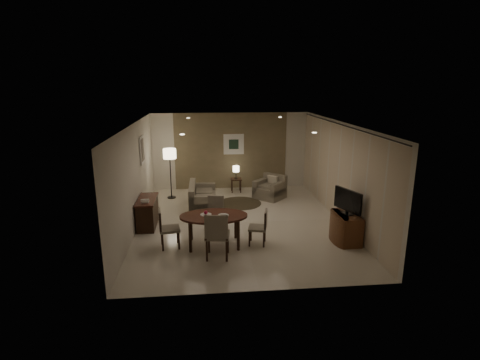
{
  "coord_description": "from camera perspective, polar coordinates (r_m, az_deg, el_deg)",
  "views": [
    {
      "loc": [
        -0.97,
        -9.58,
        3.74
      ],
      "look_at": [
        0.0,
        0.2,
        1.15
      ],
      "focal_mm": 28.0,
      "sensor_mm": 36.0,
      "label": 1
    }
  ],
  "objects": [
    {
      "name": "chair_right",
      "position": [
        8.88,
        2.66,
        -7.22
      ],
      "size": [
        0.49,
        0.49,
        0.84
      ],
      "primitive_type": null,
      "rotation": [
        0.0,
        0.0,
        -1.81
      ],
      "color": "gray",
      "rests_on": "floor"
    },
    {
      "name": "art_back_frame",
      "position": [
        13.26,
        -0.97,
        5.47
      ],
      "size": [
        0.72,
        0.03,
        0.72
      ],
      "primitive_type": "cube",
      "color": "silver",
      "rests_on": "wall_back"
    },
    {
      "name": "telephone",
      "position": [
        9.85,
        -14.29,
        -3.07
      ],
      "size": [
        0.2,
        0.14,
        0.09
      ],
      "primitive_type": null,
      "color": "white",
      "rests_on": "console_desk"
    },
    {
      "name": "taupe_accent",
      "position": [
        13.32,
        -1.4,
        4.42
      ],
      "size": [
        3.96,
        0.03,
        2.7
      ],
      "primitive_type": "cube",
      "color": "#7B6A4C",
      "rests_on": "wall_back"
    },
    {
      "name": "downlight_nr",
      "position": [
        8.2,
        11.27,
        7.09
      ],
      "size": [
        0.1,
        0.1,
        0.01
      ],
      "primitive_type": "cylinder",
      "color": "white",
      "rests_on": "ceiling"
    },
    {
      "name": "chair_near",
      "position": [
        8.21,
        -3.47,
        -8.29
      ],
      "size": [
        0.57,
        0.57,
        1.06
      ],
      "primitive_type": null,
      "rotation": [
        0.0,
        0.0,
        3.02
      ],
      "color": "gray",
      "rests_on": "floor"
    },
    {
      "name": "chair_left",
      "position": [
        8.85,
        -10.65,
        -7.27
      ],
      "size": [
        0.51,
        0.51,
        0.92
      ],
      "primitive_type": null,
      "rotation": [
        0.0,
        0.0,
        1.72
      ],
      "color": "gray",
      "rests_on": "floor"
    },
    {
      "name": "downlight_fl",
      "position": [
        11.44,
        -7.9,
        9.33
      ],
      "size": [
        0.1,
        0.1,
        0.01
      ],
      "primitive_type": "cylinder",
      "color": "white",
      "rests_on": "ceiling"
    },
    {
      "name": "curtain_wall",
      "position": [
        10.54,
        14.77,
        0.99
      ],
      "size": [
        0.08,
        6.7,
        2.58
      ],
      "primitive_type": null,
      "color": "beige",
      "rests_on": "wall_right"
    },
    {
      "name": "flat_tv",
      "position": [
        9.16,
        16.09,
        -3.11
      ],
      "size": [
        0.36,
        0.85,
        0.6
      ],
      "primitive_type": null,
      "rotation": [
        0.0,
        0.0,
        0.35
      ],
      "color": "black",
      "rests_on": "tv_cabinet"
    },
    {
      "name": "console_desk",
      "position": [
        10.27,
        -13.9,
        -4.82
      ],
      "size": [
        0.48,
        1.2,
        0.75
      ],
      "primitive_type": null,
      "color": "#492417",
      "rests_on": "floor"
    },
    {
      "name": "curtain_rod",
      "position": [
        10.31,
        15.25,
        8.12
      ],
      "size": [
        0.03,
        6.8,
        0.03
      ],
      "primitive_type": "cylinder",
      "rotation": [
        1.57,
        0.0,
        0.0
      ],
      "color": "black",
      "rests_on": "wall_right"
    },
    {
      "name": "table_lamp",
      "position": [
        12.94,
        -0.61,
        1.28
      ],
      "size": [
        0.22,
        0.22,
        0.5
      ],
      "primitive_type": null,
      "color": "#FFEAC1",
      "rests_on": "side_table"
    },
    {
      "name": "tv_cabinet",
      "position": [
        9.39,
        15.92,
        -7.0
      ],
      "size": [
        0.48,
        0.9,
        0.7
      ],
      "primitive_type": null,
      "color": "brown",
      "rests_on": "floor"
    },
    {
      "name": "plate_b",
      "position": [
        8.69,
        -2.57,
        -5.41
      ],
      "size": [
        0.26,
        0.26,
        0.02
      ],
      "primitive_type": "cylinder",
      "color": "white",
      "rests_on": "dining_table"
    },
    {
      "name": "armchair",
      "position": [
        12.34,
        4.55,
        -1.09
      ],
      "size": [
        1.17,
        1.17,
        0.76
      ],
      "primitive_type": null,
      "rotation": [
        0.0,
        0.0,
        -0.76
      ],
      "color": "gray",
      "rests_on": "floor"
    },
    {
      "name": "room_shell",
      "position": [
        10.31,
        -0.11,
        1.36
      ],
      "size": [
        5.5,
        7.0,
        2.7
      ],
      "color": "beige",
      "rests_on": "ground"
    },
    {
      "name": "plate_a",
      "position": [
        8.77,
        -5.23,
        -5.25
      ],
      "size": [
        0.26,
        0.26,
        0.02
      ],
      "primitive_type": "cylinder",
      "color": "white",
      "rests_on": "dining_table"
    },
    {
      "name": "floor_lamp",
      "position": [
        12.44,
        -10.54,
        0.96
      ],
      "size": [
        0.42,
        0.42,
        1.65
      ],
      "primitive_type": null,
      "color": "#FFE5B7",
      "rests_on": "floor"
    },
    {
      "name": "chair_far",
      "position": [
        9.61,
        -3.79,
        -5.32
      ],
      "size": [
        0.49,
        0.49,
        0.89
      ],
      "primitive_type": null,
      "rotation": [
        0.0,
        0.0,
        -0.14
      ],
      "color": "gray",
      "rests_on": "floor"
    },
    {
      "name": "sofa",
      "position": [
        11.43,
        -5.69,
        -2.43
      ],
      "size": [
        1.6,
        0.81,
        0.75
      ],
      "primitive_type": null,
      "rotation": [
        0.0,
        0.0,
        1.56
      ],
      "color": "gray",
      "rests_on": "floor"
    },
    {
      "name": "downlight_fr",
      "position": [
        11.68,
        6.15,
        9.49
      ],
      "size": [
        0.1,
        0.1,
        0.01
      ],
      "primitive_type": "cylinder",
      "color": "white",
      "rests_on": "ceiling"
    },
    {
      "name": "art_back_canvas",
      "position": [
        13.25,
        -0.97,
        5.46
      ],
      "size": [
        0.34,
        0.01,
        0.34
      ],
      "primitive_type": "cube",
      "color": "#1A2F21",
      "rests_on": "wall_back"
    },
    {
      "name": "side_table",
      "position": [
        13.06,
        -0.61,
        -0.8
      ],
      "size": [
        0.37,
        0.37,
        0.47
      ],
      "primitive_type": null,
      "color": "black",
      "rests_on": "floor"
    },
    {
      "name": "dining_table",
      "position": [
        8.86,
        -3.99,
        -7.63
      ],
      "size": [
        1.58,
        0.99,
        0.74
      ],
      "primitive_type": null,
      "color": "#492417",
      "rests_on": "floor"
    },
    {
      "name": "downlight_nl",
      "position": [
        7.87,
        -8.8,
        6.88
      ],
      "size": [
        0.1,
        0.1,
        0.01
      ],
      "primitive_type": "cylinder",
      "color": "white",
      "rests_on": "ceiling"
    },
    {
      "name": "napkin",
      "position": [
        8.68,
        -2.57,
        -5.26
      ],
      "size": [
        0.12,
        0.08,
        0.03
      ],
      "primitive_type": "cube",
      "color": "white",
      "rests_on": "plate_b"
    },
    {
      "name": "round_rug",
      "position": [
        11.89,
        -0.05,
        -3.54
      ],
      "size": [
        1.36,
        1.36,
        0.01
      ],
      "primitive_type": "cylinder",
      "color": "#463A27",
      "rests_on": "floor"
    },
    {
      "name": "art_left_canvas",
      "position": [
        11.08,
        -14.63,
        4.46
      ],
      "size": [
        0.01,
        0.46,
        0.64
      ],
      "primitive_type": "cube",
      "color": "gray",
      "rests_on": "wall_left"
    },
    {
      "name": "fruit_apple",
      "position": [
        8.75,
        -5.24,
        -4.93
      ],
      "size": [
        0.09,
        0.09,
        0.09
      ],
      "primitive_type": "sphere",
      "color": "#A61334",
      "rests_on": "plate_a"
    },
    {
      "name": "art_left_frame",
      "position": [
        11.09,
        -14.71,
        4.46
      ],
      "size": [
        0.03,
        0.6,
        0.8
      ],
      "primitive_type": "cube",
      "color": "silver",
      "rests_on": "wall_left"
    }
  ]
}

